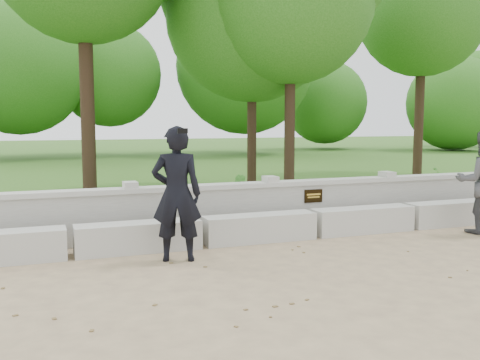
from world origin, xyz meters
name	(u,v)px	position (x,y,z in m)	size (l,w,h in m)	color
ground	(378,264)	(0.00, 0.00, 0.00)	(80.00, 80.00, 0.00)	tan
lawn	(162,170)	(0.00, 14.00, 0.12)	(40.00, 22.00, 0.25)	#2F591A
concrete_bench	(313,224)	(0.00, 1.90, 0.22)	(11.90, 0.45, 0.45)	beige
parapet_wall	(295,204)	(0.00, 2.60, 0.46)	(12.50, 0.35, 0.90)	#BAB8AF
man_main	(177,194)	(-2.58, 1.18, 0.96)	(0.80, 0.73, 1.92)	black
tree_center	(252,2)	(0.77, 6.67, 4.96)	(4.36, 4.36, 6.89)	#382619
tree_right	(423,2)	(7.24, 8.17, 5.75)	(4.12, 4.12, 7.58)	#382619
shrub_a	(133,192)	(-2.58, 4.98, 0.51)	(0.27, 0.19, 0.52)	#41852D
shrub_b	(241,187)	(-0.22, 4.84, 0.53)	(0.31, 0.25, 0.56)	#41852D
shrub_c	(442,179)	(5.10, 4.58, 0.53)	(0.50, 0.44, 0.56)	#41852D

